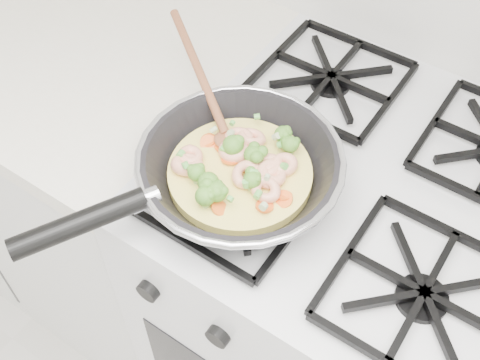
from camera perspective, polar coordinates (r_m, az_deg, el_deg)
The scene contains 3 objects.
stove at distance 1.30m, azimuth 8.95°, elevation -12.00°, with size 0.60×0.60×0.92m.
counter_left at distance 1.61m, azimuth -16.72°, elevation 2.64°, with size 1.00×0.60×0.90m.
skillet at distance 0.85m, azimuth -0.33°, elevation 1.10°, with size 0.41×0.48×0.09m.
Camera 1 is at (0.16, 1.11, 1.61)m, focal length 44.55 mm.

